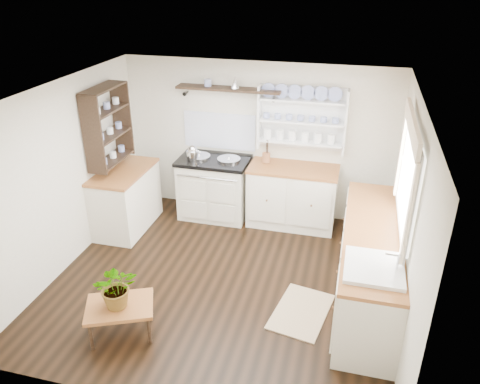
% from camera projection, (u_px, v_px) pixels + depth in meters
% --- Properties ---
extents(floor, '(4.00, 3.80, 0.01)m').
position_uv_depth(floor, '(222.00, 279.00, 5.75)').
color(floor, black).
rests_on(floor, ground).
extents(wall_back, '(4.00, 0.02, 2.30)m').
position_uv_depth(wall_back, '(257.00, 140.00, 6.90)').
color(wall_back, beige).
rests_on(wall_back, ground).
extents(wall_right, '(0.02, 3.80, 2.30)m').
position_uv_depth(wall_right, '(407.00, 218.00, 4.80)').
color(wall_right, beige).
rests_on(wall_right, ground).
extents(wall_left, '(0.02, 3.80, 2.30)m').
position_uv_depth(wall_left, '(63.00, 178.00, 5.70)').
color(wall_left, beige).
rests_on(wall_left, ground).
extents(ceiling, '(4.00, 3.80, 0.01)m').
position_uv_depth(ceiling, '(218.00, 95.00, 4.74)').
color(ceiling, white).
rests_on(ceiling, wall_back).
extents(window, '(0.08, 1.55, 1.22)m').
position_uv_depth(window, '(407.00, 175.00, 4.76)').
color(window, white).
rests_on(window, wall_right).
extents(aga_cooker, '(1.04, 0.72, 0.96)m').
position_uv_depth(aga_cooker, '(215.00, 187.00, 7.04)').
color(aga_cooker, beige).
rests_on(aga_cooker, floor).
extents(back_cabinets, '(1.27, 0.63, 0.90)m').
position_uv_depth(back_cabinets, '(292.00, 195.00, 6.81)').
color(back_cabinets, silver).
rests_on(back_cabinets, floor).
extents(right_cabinets, '(0.62, 2.43, 0.90)m').
position_uv_depth(right_cabinets, '(369.00, 264.00, 5.26)').
color(right_cabinets, silver).
rests_on(right_cabinets, floor).
extents(belfast_sink, '(0.55, 0.60, 0.45)m').
position_uv_depth(belfast_sink, '(372.00, 278.00, 4.45)').
color(belfast_sink, white).
rests_on(belfast_sink, right_cabinets).
extents(left_cabinets, '(0.62, 1.13, 0.90)m').
position_uv_depth(left_cabinets, '(126.00, 198.00, 6.72)').
color(left_cabinets, silver).
rests_on(left_cabinets, floor).
extents(plate_rack, '(1.20, 0.22, 0.90)m').
position_uv_depth(plate_rack, '(302.00, 118.00, 6.54)').
color(plate_rack, white).
rests_on(plate_rack, wall_back).
extents(high_shelf, '(1.50, 0.29, 0.16)m').
position_uv_depth(high_shelf, '(228.00, 90.00, 6.55)').
color(high_shelf, black).
rests_on(high_shelf, wall_back).
extents(left_shelving, '(0.28, 0.80, 1.05)m').
position_uv_depth(left_shelving, '(108.00, 125.00, 6.27)').
color(left_shelving, black).
rests_on(left_shelving, wall_left).
extents(kettle, '(0.18, 0.18, 0.22)m').
position_uv_depth(kettle, '(193.00, 153.00, 6.75)').
color(kettle, silver).
rests_on(kettle, aga_cooker).
extents(utensil_crock, '(0.12, 0.12, 0.14)m').
position_uv_depth(utensil_crock, '(266.00, 158.00, 6.74)').
color(utensil_crock, '#975D37').
rests_on(utensil_crock, back_cabinets).
extents(center_table, '(0.81, 0.71, 0.36)m').
position_uv_depth(center_table, '(120.00, 309.00, 4.78)').
color(center_table, brown).
rests_on(center_table, floor).
extents(potted_plant, '(0.55, 0.53, 0.47)m').
position_uv_depth(potted_plant, '(117.00, 286.00, 4.66)').
color(potted_plant, '#3F7233').
rests_on(potted_plant, center_table).
extents(floor_rug, '(0.69, 0.94, 0.02)m').
position_uv_depth(floor_rug, '(301.00, 311.00, 5.21)').
color(floor_rug, olive).
rests_on(floor_rug, floor).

